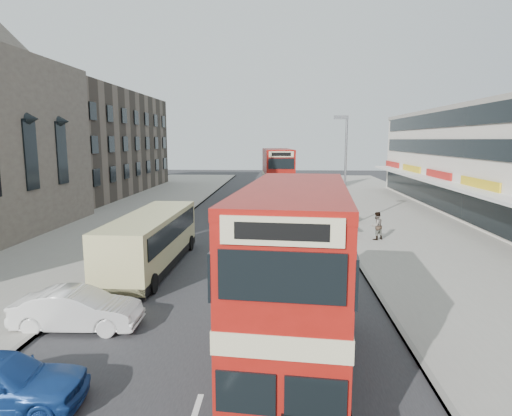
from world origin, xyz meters
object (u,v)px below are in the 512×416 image
at_px(car_left_front, 77,309).
at_px(car_right_c, 307,199).
at_px(pedestrian_near, 377,226).
at_px(bus_second, 278,176).
at_px(coach, 151,239).
at_px(car_right_a, 317,228).
at_px(bus_main, 295,283).
at_px(cyclist, 315,211).
at_px(car_right_b, 324,214).
at_px(street_lamp, 344,164).

bearing_deg(car_left_front, car_right_c, -19.76).
bearing_deg(car_right_c, pedestrian_near, 19.46).
relative_size(bus_second, coach, 1.01).
distance_m(car_right_a, car_right_c, 14.28).
bearing_deg(bus_main, cyclist, -90.35).
xyz_separation_m(car_right_b, pedestrian_near, (2.65, -6.40, 0.38)).
relative_size(car_left_front, pedestrian_near, 2.36).
xyz_separation_m(car_left_front, cyclist, (9.78, 21.19, -0.00)).
xyz_separation_m(coach, car_right_b, (9.98, 12.81, -0.84)).
relative_size(bus_main, car_right_c, 2.67).
height_order(car_left_front, cyclist, cyclist).
relative_size(street_lamp, bus_second, 0.83).
bearing_deg(street_lamp, cyclist, 113.51).
relative_size(car_right_a, cyclist, 2.09).
height_order(street_lamp, cyclist, street_lamp).
height_order(bus_second, car_right_c, bus_second).
xyz_separation_m(car_right_b, car_right_c, (-0.81, 8.95, -0.06)).
height_order(street_lamp, car_right_b, street_lamp).
xyz_separation_m(car_right_a, car_right_c, (0.21, 14.27, -0.03)).
bearing_deg(pedestrian_near, bus_second, -98.11).
xyz_separation_m(car_left_front, car_right_c, (9.61, 29.04, -0.10)).
xyz_separation_m(bus_second, pedestrian_near, (6.40, -15.94, -1.76)).
bearing_deg(car_right_b, bus_main, -12.13).
bearing_deg(cyclist, bus_main, -100.92).
bearing_deg(bus_main, bus_second, -83.34).
relative_size(car_right_b, car_right_c, 1.36).
bearing_deg(street_lamp, car_right_c, 98.96).
height_order(bus_main, cyclist, bus_main).
height_order(bus_main, coach, bus_main).
relative_size(car_right_b, pedestrian_near, 2.67).
bearing_deg(pedestrian_near, coach, -3.09).
bearing_deg(car_right_c, cyclist, 7.96).
height_order(car_right_b, cyclist, cyclist).
distance_m(street_lamp, car_right_c, 12.58).
height_order(coach, car_right_b, coach).
height_order(bus_main, bus_second, bus_second).
bearing_deg(coach, car_right_a, 40.54).
bearing_deg(bus_main, coach, -49.83).
bearing_deg(bus_second, cyclist, 105.35).
height_order(coach, car_right_a, coach).
relative_size(bus_main, car_right_a, 2.16).
xyz_separation_m(bus_main, car_right_c, (2.27, 31.74, -2.09)).
distance_m(street_lamp, bus_main, 20.54).
height_order(bus_main, car_left_front, bus_main).
bearing_deg(car_left_front, cyclist, -26.22).
distance_m(coach, car_right_c, 23.64).
bearing_deg(cyclist, car_right_b, -64.70).
distance_m(street_lamp, bus_second, 13.35).
height_order(bus_second, car_left_front, bus_second).
bearing_deg(cyclist, bus_second, 105.11).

